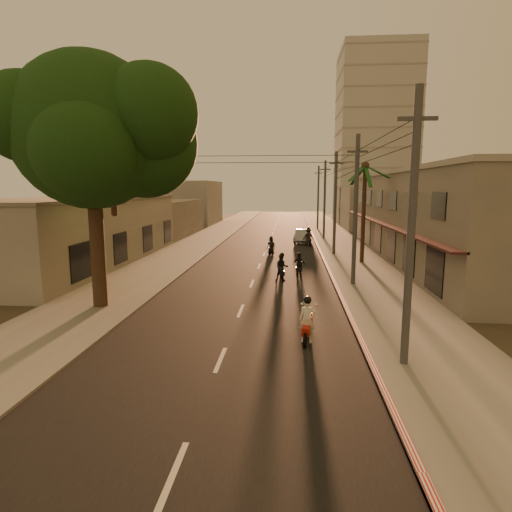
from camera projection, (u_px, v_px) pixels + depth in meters
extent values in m
plane|color=#383023|center=(235.00, 324.00, 18.74)|extent=(160.00, 160.00, 0.00)
cube|color=black|center=(264.00, 254.00, 38.43)|extent=(10.00, 140.00, 0.02)
cube|color=slate|center=(348.00, 255.00, 37.82)|extent=(5.00, 140.00, 0.12)
cube|color=slate|center=(182.00, 253.00, 39.02)|extent=(5.00, 140.00, 0.12)
cube|color=#B22013|center=(326.00, 264.00, 33.08)|extent=(0.20, 60.00, 0.20)
cube|color=gray|center=(434.00, 218.00, 34.78)|extent=(8.00, 34.00, 7.00)
cube|color=#A29E92|center=(437.00, 172.00, 34.21)|extent=(8.20, 34.20, 0.30)
cube|color=#391717|center=(380.00, 222.00, 35.19)|extent=(0.80, 34.00, 0.12)
cube|color=#A29E92|center=(80.00, 232.00, 33.26)|extent=(8.00, 24.00, 5.00)
cube|color=gray|center=(78.00, 199.00, 32.85)|extent=(8.20, 24.20, 0.20)
cube|color=#B7B5B2|center=(375.00, 138.00, 70.37)|extent=(12.00, 12.00, 28.00)
cylinder|color=black|center=(98.00, 248.00, 20.81)|extent=(0.70, 0.70, 6.00)
cylinder|color=black|center=(114.00, 186.00, 20.66)|extent=(1.22, 2.17, 3.04)
cylinder|color=black|center=(78.00, 182.00, 20.05)|extent=(1.31, 1.49, 2.73)
sphere|color=black|center=(91.00, 132.00, 19.94)|extent=(7.20, 7.20, 7.20)
sphere|color=black|center=(144.00, 144.00, 20.83)|extent=(5.20, 5.20, 5.20)
sphere|color=black|center=(63.00, 141.00, 20.92)|extent=(4.80, 4.80, 4.80)
sphere|color=black|center=(86.00, 148.00, 18.26)|extent=(4.60, 4.60, 4.60)
sphere|color=black|center=(149.00, 113.00, 19.10)|extent=(4.40, 4.40, 4.40)
sphere|color=black|center=(25.00, 117.00, 18.87)|extent=(4.00, 4.00, 4.00)
sphere|color=black|center=(133.00, 115.00, 22.03)|extent=(4.40, 4.40, 4.40)
cylinder|color=black|center=(363.00, 215.00, 33.25)|extent=(0.32, 0.32, 7.60)
sphere|color=black|center=(365.00, 166.00, 32.65)|extent=(0.60, 0.60, 0.60)
cylinder|color=#38383A|center=(411.00, 233.00, 13.60)|extent=(0.26, 0.26, 9.00)
cube|color=#38383A|center=(418.00, 119.00, 13.05)|extent=(1.20, 0.12, 0.12)
cylinder|color=#38383A|center=(355.00, 212.00, 25.41)|extent=(0.26, 0.26, 9.00)
cube|color=#38383A|center=(358.00, 152.00, 24.86)|extent=(1.20, 0.12, 0.12)
cylinder|color=#38383A|center=(335.00, 204.00, 37.22)|extent=(0.26, 0.26, 9.00)
cube|color=#38383A|center=(336.00, 163.00, 36.67)|extent=(1.20, 0.12, 0.12)
cylinder|color=#38383A|center=(325.00, 200.00, 49.03)|extent=(0.26, 0.26, 9.00)
cube|color=#38383A|center=(325.00, 169.00, 48.48)|extent=(1.20, 0.12, 0.12)
cylinder|color=#38383A|center=(318.00, 198.00, 60.85)|extent=(0.26, 0.26, 9.00)
cube|color=#38383A|center=(319.00, 173.00, 60.30)|extent=(1.20, 0.12, 0.12)
cube|color=#A29E92|center=(372.00, 208.00, 61.44)|extent=(8.00, 14.00, 6.00)
cube|color=#A29E92|center=(159.00, 218.00, 52.99)|extent=(8.00, 14.00, 4.40)
cube|color=#A29E92|center=(192.00, 203.00, 70.50)|extent=(8.00, 14.00, 7.00)
cylinder|color=black|center=(309.00, 329.00, 17.18)|extent=(0.19, 0.59, 0.58)
cylinder|color=black|center=(305.00, 340.00, 15.94)|extent=(0.19, 0.59, 0.58)
cube|color=#B8190E|center=(307.00, 328.00, 16.44)|extent=(0.45, 1.16, 0.31)
cube|color=#B8190E|center=(309.00, 320.00, 16.91)|extent=(0.32, 0.15, 0.62)
cylinder|color=silver|center=(309.00, 311.00, 16.98)|extent=(0.57, 0.12, 0.04)
imported|color=beige|center=(307.00, 321.00, 16.40)|extent=(0.75, 0.60, 1.73)
sphere|color=black|center=(308.00, 300.00, 16.27)|extent=(0.31, 0.31, 0.31)
sphere|color=silver|center=(302.00, 304.00, 16.98)|extent=(0.12, 0.12, 0.12)
sphere|color=silver|center=(316.00, 305.00, 16.85)|extent=(0.12, 0.12, 0.12)
cylinder|color=black|center=(281.00, 274.00, 28.24)|extent=(0.17, 0.58, 0.57)
cylinder|color=black|center=(283.00, 278.00, 26.98)|extent=(0.17, 0.58, 0.57)
cube|color=black|center=(282.00, 272.00, 27.50)|extent=(0.41, 1.15, 0.31)
cube|color=black|center=(281.00, 268.00, 27.98)|extent=(0.32, 0.14, 0.61)
cylinder|color=silver|center=(281.00, 262.00, 28.04)|extent=(0.56, 0.10, 0.04)
imported|color=black|center=(282.00, 267.00, 27.45)|extent=(0.98, 0.84, 1.72)
sphere|color=black|center=(282.00, 255.00, 27.32)|extent=(0.31, 0.31, 0.31)
cylinder|color=black|center=(301.00, 270.00, 29.77)|extent=(0.19, 0.50, 0.50)
cylinder|color=black|center=(297.00, 273.00, 28.72)|extent=(0.19, 0.50, 0.50)
cube|color=black|center=(299.00, 268.00, 29.15)|extent=(0.44, 1.00, 0.27)
cube|color=black|center=(300.00, 265.00, 29.54)|extent=(0.28, 0.14, 0.53)
cylinder|color=silver|center=(300.00, 261.00, 29.60)|extent=(0.48, 0.14, 0.04)
imported|color=black|center=(299.00, 265.00, 29.11)|extent=(1.02, 0.71, 1.49)
sphere|color=black|center=(299.00, 255.00, 29.00)|extent=(0.27, 0.27, 0.27)
cylinder|color=black|center=(273.00, 251.00, 38.82)|extent=(0.18, 0.54, 0.53)
cylinder|color=black|center=(270.00, 253.00, 37.68)|extent=(0.18, 0.54, 0.53)
cube|color=black|center=(271.00, 249.00, 38.14)|extent=(0.43, 1.07, 0.28)
cube|color=black|center=(272.00, 247.00, 38.57)|extent=(0.30, 0.14, 0.57)
cylinder|color=silver|center=(272.00, 243.00, 38.63)|extent=(0.52, 0.12, 0.04)
imported|color=black|center=(271.00, 246.00, 38.10)|extent=(0.94, 0.75, 1.59)
sphere|color=black|center=(271.00, 238.00, 37.98)|extent=(0.28, 0.28, 0.28)
cylinder|color=black|center=(306.00, 242.00, 44.79)|extent=(0.24, 0.62, 0.61)
cylinder|color=black|center=(310.00, 244.00, 43.45)|extent=(0.24, 0.62, 0.61)
cube|color=black|center=(308.00, 240.00, 44.00)|extent=(0.56, 1.24, 0.33)
cube|color=black|center=(307.00, 238.00, 44.51)|extent=(0.35, 0.18, 0.66)
cylinder|color=silver|center=(307.00, 234.00, 44.58)|extent=(0.60, 0.17, 0.04)
imported|color=black|center=(308.00, 237.00, 43.95)|extent=(1.48, 1.19, 1.84)
sphere|color=black|center=(309.00, 229.00, 43.81)|extent=(0.33, 0.33, 0.33)
imported|color=gray|center=(303.00, 236.00, 46.50)|extent=(2.62, 4.75, 1.44)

